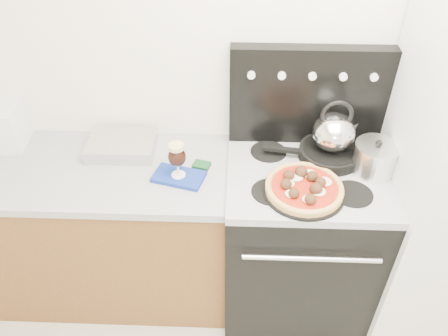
{
  "coord_description": "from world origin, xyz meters",
  "views": [
    {
      "loc": [
        -0.26,
        -0.43,
        2.23
      ],
      "look_at": [
        -0.31,
        1.05,
        1.03
      ],
      "focal_mm": 35.0,
      "sensor_mm": 36.0,
      "label": 1
    }
  ],
  "objects_px": {
    "oven_mitt": "(179,177)",
    "base_cabinet": "(97,232)",
    "pizza": "(304,186)",
    "stock_pot": "(375,159)",
    "stove_body": "(297,240)",
    "tea_kettle": "(334,130)",
    "skillet": "(330,153)",
    "beer_glass": "(177,160)",
    "pizza_pan": "(304,191)"
  },
  "relations": [
    {
      "from": "stove_body",
      "to": "skillet",
      "type": "relative_size",
      "value": 2.94
    },
    {
      "from": "oven_mitt",
      "to": "base_cabinet",
      "type": "bearing_deg",
      "value": 171.76
    },
    {
      "from": "base_cabinet",
      "to": "beer_glass",
      "type": "relative_size",
      "value": 8.11
    },
    {
      "from": "pizza",
      "to": "stock_pot",
      "type": "distance_m",
      "value": 0.38
    },
    {
      "from": "beer_glass",
      "to": "pizza",
      "type": "xyz_separation_m",
      "value": [
        0.57,
        -0.1,
        -0.05
      ]
    },
    {
      "from": "skillet",
      "to": "tea_kettle",
      "type": "xyz_separation_m",
      "value": [
        -0.0,
        0.0,
        0.14
      ]
    },
    {
      "from": "base_cabinet",
      "to": "oven_mitt",
      "type": "xyz_separation_m",
      "value": [
        0.5,
        -0.07,
        0.48
      ]
    },
    {
      "from": "skillet",
      "to": "pizza",
      "type": "bearing_deg",
      "value": -120.03
    },
    {
      "from": "stock_pot",
      "to": "pizza_pan",
      "type": "bearing_deg",
      "value": -154.23
    },
    {
      "from": "stove_body",
      "to": "skillet",
      "type": "xyz_separation_m",
      "value": [
        0.11,
        0.12,
        0.51
      ]
    },
    {
      "from": "base_cabinet",
      "to": "stock_pot",
      "type": "distance_m",
      "value": 1.51
    },
    {
      "from": "stove_body",
      "to": "pizza",
      "type": "relative_size",
      "value": 2.55
    },
    {
      "from": "oven_mitt",
      "to": "tea_kettle",
      "type": "xyz_separation_m",
      "value": [
        0.72,
        0.16,
        0.17
      ]
    },
    {
      "from": "oven_mitt",
      "to": "stock_pot",
      "type": "height_order",
      "value": "stock_pot"
    },
    {
      "from": "skillet",
      "to": "base_cabinet",
      "type": "bearing_deg",
      "value": -175.76
    },
    {
      "from": "pizza_pan",
      "to": "skillet",
      "type": "bearing_deg",
      "value": 59.97
    },
    {
      "from": "stove_body",
      "to": "beer_glass",
      "type": "bearing_deg",
      "value": -175.59
    },
    {
      "from": "stove_body",
      "to": "beer_glass",
      "type": "relative_size",
      "value": 4.92
    },
    {
      "from": "base_cabinet",
      "to": "pizza",
      "type": "height_order",
      "value": "pizza"
    },
    {
      "from": "pizza",
      "to": "skillet",
      "type": "distance_m",
      "value": 0.3
    },
    {
      "from": "skillet",
      "to": "stock_pot",
      "type": "xyz_separation_m",
      "value": [
        0.19,
        -0.1,
        0.04
      ]
    },
    {
      "from": "stove_body",
      "to": "pizza_pan",
      "type": "height_order",
      "value": "pizza_pan"
    },
    {
      "from": "base_cabinet",
      "to": "skillet",
      "type": "distance_m",
      "value": 1.33
    },
    {
      "from": "base_cabinet",
      "to": "tea_kettle",
      "type": "bearing_deg",
      "value": 4.24
    },
    {
      "from": "base_cabinet",
      "to": "stock_pot",
      "type": "xyz_separation_m",
      "value": [
        1.41,
        -0.01,
        0.56
      ]
    },
    {
      "from": "stock_pot",
      "to": "pizza",
      "type": "bearing_deg",
      "value": -154.23
    },
    {
      "from": "beer_glass",
      "to": "stock_pot",
      "type": "xyz_separation_m",
      "value": [
        0.91,
        0.06,
        -0.02
      ]
    },
    {
      "from": "stove_body",
      "to": "oven_mitt",
      "type": "height_order",
      "value": "oven_mitt"
    },
    {
      "from": "skillet",
      "to": "oven_mitt",
      "type": "bearing_deg",
      "value": -167.35
    },
    {
      "from": "stove_body",
      "to": "pizza_pan",
      "type": "relative_size",
      "value": 2.41
    },
    {
      "from": "beer_glass",
      "to": "skillet",
      "type": "distance_m",
      "value": 0.74
    },
    {
      "from": "stove_body",
      "to": "oven_mitt",
      "type": "relative_size",
      "value": 3.75
    },
    {
      "from": "pizza_pan",
      "to": "skillet",
      "type": "xyz_separation_m",
      "value": [
        0.15,
        0.26,
        0.02
      ]
    },
    {
      "from": "skillet",
      "to": "stock_pot",
      "type": "distance_m",
      "value": 0.21
    },
    {
      "from": "oven_mitt",
      "to": "pizza_pan",
      "type": "relative_size",
      "value": 0.64
    },
    {
      "from": "stove_body",
      "to": "tea_kettle",
      "type": "bearing_deg",
      "value": 45.09
    },
    {
      "from": "skillet",
      "to": "tea_kettle",
      "type": "height_order",
      "value": "tea_kettle"
    },
    {
      "from": "stove_body",
      "to": "pizza_pan",
      "type": "bearing_deg",
      "value": -103.9
    },
    {
      "from": "beer_glass",
      "to": "pizza_pan",
      "type": "xyz_separation_m",
      "value": [
        0.57,
        -0.1,
        -0.08
      ]
    },
    {
      "from": "base_cabinet",
      "to": "pizza_pan",
      "type": "relative_size",
      "value": 3.96
    },
    {
      "from": "beer_glass",
      "to": "skillet",
      "type": "xyz_separation_m",
      "value": [
        0.72,
        0.16,
        -0.06
      ]
    },
    {
      "from": "beer_glass",
      "to": "skillet",
      "type": "relative_size",
      "value": 0.6
    },
    {
      "from": "oven_mitt",
      "to": "tea_kettle",
      "type": "distance_m",
      "value": 0.76
    },
    {
      "from": "oven_mitt",
      "to": "skillet",
      "type": "height_order",
      "value": "skillet"
    },
    {
      "from": "pizza",
      "to": "skillet",
      "type": "relative_size",
      "value": 1.15
    },
    {
      "from": "beer_glass",
      "to": "tea_kettle",
      "type": "height_order",
      "value": "tea_kettle"
    },
    {
      "from": "pizza",
      "to": "stock_pot",
      "type": "relative_size",
      "value": 1.78
    },
    {
      "from": "base_cabinet",
      "to": "oven_mitt",
      "type": "height_order",
      "value": "oven_mitt"
    },
    {
      "from": "skillet",
      "to": "stock_pot",
      "type": "bearing_deg",
      "value": -28.19
    },
    {
      "from": "pizza_pan",
      "to": "pizza",
      "type": "relative_size",
      "value": 1.06
    }
  ]
}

